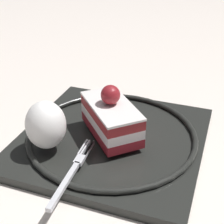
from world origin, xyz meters
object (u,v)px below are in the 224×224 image
(fork, at_px, (74,169))
(whipped_cream_dollop, at_px, (46,125))
(dessert_plate, at_px, (112,138))
(cake_slice, at_px, (111,117))

(fork, bearing_deg, whipped_cream_dollop, 48.74)
(dessert_plate, height_order, whipped_cream_dollop, whipped_cream_dollop)
(dessert_plate, relative_size, whipped_cream_dollop, 4.38)
(whipped_cream_dollop, xyz_separation_m, fork, (-0.04, -0.05, -0.03))
(dessert_plate, relative_size, cake_slice, 2.47)
(dessert_plate, distance_m, fork, 0.09)
(cake_slice, xyz_separation_m, fork, (-0.09, 0.02, -0.02))
(dessert_plate, height_order, cake_slice, cake_slice)
(cake_slice, bearing_deg, fork, 163.92)
(cake_slice, relative_size, whipped_cream_dollop, 1.77)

